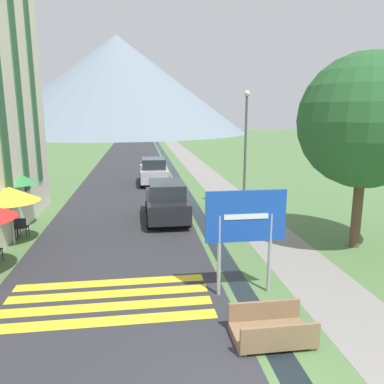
{
  "coord_description": "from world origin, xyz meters",
  "views": [
    {
      "loc": [
        -1.55,
        -5.1,
        4.93
      ],
      "look_at": [
        0.55,
        10.0,
        1.66
      ],
      "focal_mm": 35.0,
      "sensor_mm": 36.0,
      "label": 1
    }
  ],
  "objects_px": {
    "tree_by_path": "(366,121)",
    "cafe_umbrella_rear_green": "(13,178)",
    "footbridge": "(271,330)",
    "cafe_umbrella_middle_yellow": "(10,194)",
    "streetlamp": "(246,142)",
    "parked_car_far": "(154,171)",
    "cafe_chair_far_right": "(22,226)",
    "road_sign": "(246,225)",
    "parked_car_near": "(167,201)",
    "cafe_chair_far_left": "(11,227)"
  },
  "relations": [
    {
      "from": "parked_car_near",
      "to": "parked_car_far",
      "type": "bearing_deg",
      "value": 91.68
    },
    {
      "from": "parked_car_near",
      "to": "streetlamp",
      "type": "relative_size",
      "value": 0.72
    },
    {
      "from": "cafe_chair_far_right",
      "to": "cafe_chair_far_left",
      "type": "bearing_deg",
      "value": -170.44
    },
    {
      "from": "footbridge",
      "to": "cafe_chair_far_left",
      "type": "xyz_separation_m",
      "value": [
        -7.87,
        7.8,
        0.29
      ]
    },
    {
      "from": "parked_car_far",
      "to": "road_sign",
      "type": "bearing_deg",
      "value": -83.6
    },
    {
      "from": "footbridge",
      "to": "tree_by_path",
      "type": "bearing_deg",
      "value": 45.81
    },
    {
      "from": "parked_car_near",
      "to": "tree_by_path",
      "type": "xyz_separation_m",
      "value": [
        6.68,
        -4.51,
        3.7
      ]
    },
    {
      "from": "footbridge",
      "to": "cafe_umbrella_middle_yellow",
      "type": "relative_size",
      "value": 0.76
    },
    {
      "from": "road_sign",
      "to": "streetlamp",
      "type": "bearing_deg",
      "value": 74.42
    },
    {
      "from": "parked_car_far",
      "to": "cafe_chair_far_right",
      "type": "relative_size",
      "value": 4.67
    },
    {
      "from": "parked_car_far",
      "to": "cafe_chair_far_left",
      "type": "height_order",
      "value": "parked_car_far"
    },
    {
      "from": "cafe_umbrella_rear_green",
      "to": "streetlamp",
      "type": "relative_size",
      "value": 0.41
    },
    {
      "from": "parked_car_far",
      "to": "cafe_umbrella_middle_yellow",
      "type": "bearing_deg",
      "value": -116.44
    },
    {
      "from": "tree_by_path",
      "to": "cafe_umbrella_rear_green",
      "type": "bearing_deg",
      "value": 162.98
    },
    {
      "from": "parked_car_far",
      "to": "cafe_chair_far_right",
      "type": "height_order",
      "value": "parked_car_far"
    },
    {
      "from": "cafe_chair_far_right",
      "to": "road_sign",
      "type": "bearing_deg",
      "value": -37.55
    },
    {
      "from": "tree_by_path",
      "to": "cafe_chair_far_right",
      "type": "bearing_deg",
      "value": 168.1
    },
    {
      "from": "cafe_umbrella_middle_yellow",
      "to": "tree_by_path",
      "type": "bearing_deg",
      "value": -8.86
    },
    {
      "from": "footbridge",
      "to": "parked_car_far",
      "type": "distance_m",
      "value": 18.8
    },
    {
      "from": "footbridge",
      "to": "cafe_umbrella_rear_green",
      "type": "relative_size",
      "value": 0.69
    },
    {
      "from": "parked_car_near",
      "to": "cafe_chair_far_left",
      "type": "relative_size",
      "value": 5.0
    },
    {
      "from": "cafe_chair_far_left",
      "to": "streetlamp",
      "type": "height_order",
      "value": "streetlamp"
    },
    {
      "from": "footbridge",
      "to": "parked_car_near",
      "type": "height_order",
      "value": "parked_car_near"
    },
    {
      "from": "road_sign",
      "to": "parked_car_near",
      "type": "relative_size",
      "value": 0.69
    },
    {
      "from": "footbridge",
      "to": "tree_by_path",
      "type": "distance_m",
      "value": 8.51
    },
    {
      "from": "cafe_umbrella_rear_green",
      "to": "parked_car_far",
      "type": "bearing_deg",
      "value": 56.76
    },
    {
      "from": "cafe_chair_far_left",
      "to": "cafe_umbrella_middle_yellow",
      "type": "distance_m",
      "value": 1.58
    },
    {
      "from": "cafe_umbrella_rear_green",
      "to": "cafe_chair_far_left",
      "type": "bearing_deg",
      "value": -82.6
    },
    {
      "from": "cafe_chair_far_left",
      "to": "cafe_umbrella_middle_yellow",
      "type": "height_order",
      "value": "cafe_umbrella_middle_yellow"
    },
    {
      "from": "footbridge",
      "to": "cafe_umbrella_middle_yellow",
      "type": "distance_m",
      "value": 10.6
    },
    {
      "from": "footbridge",
      "to": "parked_car_near",
      "type": "relative_size",
      "value": 0.4
    },
    {
      "from": "cafe_umbrella_middle_yellow",
      "to": "parked_car_far",
      "type": "bearing_deg",
      "value": 63.56
    },
    {
      "from": "cafe_umbrella_middle_yellow",
      "to": "cafe_umbrella_rear_green",
      "type": "relative_size",
      "value": 0.91
    },
    {
      "from": "road_sign",
      "to": "parked_car_near",
      "type": "bearing_deg",
      "value": 101.88
    },
    {
      "from": "parked_car_near",
      "to": "cafe_chair_far_left",
      "type": "bearing_deg",
      "value": -162.86
    },
    {
      "from": "cafe_umbrella_middle_yellow",
      "to": "cafe_chair_far_right",
      "type": "bearing_deg",
      "value": 80.63
    },
    {
      "from": "road_sign",
      "to": "cafe_umbrella_middle_yellow",
      "type": "xyz_separation_m",
      "value": [
        -7.57,
        5.01,
        -0.02
      ]
    },
    {
      "from": "cafe_umbrella_middle_yellow",
      "to": "streetlamp",
      "type": "height_order",
      "value": "streetlamp"
    },
    {
      "from": "road_sign",
      "to": "cafe_umbrella_middle_yellow",
      "type": "relative_size",
      "value": 1.31
    },
    {
      "from": "streetlamp",
      "to": "tree_by_path",
      "type": "xyz_separation_m",
      "value": [
        2.67,
        -5.67,
        1.15
      ]
    },
    {
      "from": "road_sign",
      "to": "tree_by_path",
      "type": "height_order",
      "value": "tree_by_path"
    },
    {
      "from": "streetlamp",
      "to": "tree_by_path",
      "type": "relative_size",
      "value": 0.85
    },
    {
      "from": "parked_car_far",
      "to": "tree_by_path",
      "type": "relative_size",
      "value": 0.57
    },
    {
      "from": "cafe_chair_far_right",
      "to": "cafe_chair_far_left",
      "type": "relative_size",
      "value": 1.0
    },
    {
      "from": "road_sign",
      "to": "cafe_chair_far_right",
      "type": "bearing_deg",
      "value": 142.7
    },
    {
      "from": "road_sign",
      "to": "parked_car_far",
      "type": "distance_m",
      "value": 16.64
    },
    {
      "from": "road_sign",
      "to": "footbridge",
      "type": "relative_size",
      "value": 1.72
    },
    {
      "from": "footbridge",
      "to": "cafe_umbrella_rear_green",
      "type": "height_order",
      "value": "cafe_umbrella_rear_green"
    },
    {
      "from": "cafe_umbrella_rear_green",
      "to": "road_sign",
      "type": "bearing_deg",
      "value": -41.27
    },
    {
      "from": "cafe_umbrella_rear_green",
      "to": "tree_by_path",
      "type": "bearing_deg",
      "value": -17.02
    }
  ]
}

